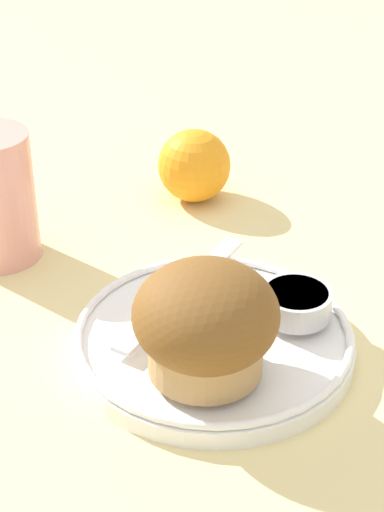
% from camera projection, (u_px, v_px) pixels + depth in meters
% --- Properties ---
extents(ground_plane, '(3.00, 3.00, 0.00)m').
position_uv_depth(ground_plane, '(213.00, 350.00, 0.63)').
color(ground_plane, beige).
extents(plate, '(0.21, 0.21, 0.02)m').
position_uv_depth(plate, '(215.00, 340.00, 0.63)').
color(plate, white).
rests_on(plate, ground_plane).
extents(muffin, '(0.10, 0.10, 0.08)m').
position_uv_depth(muffin, '(206.00, 323.00, 0.56)').
color(muffin, tan).
rests_on(muffin, plate).
extents(cream_ramekin, '(0.05, 0.05, 0.02)m').
position_uv_depth(cream_ramekin, '(296.00, 302.00, 0.63)').
color(cream_ramekin, silver).
rests_on(cream_ramekin, plate).
extents(berry_pair, '(0.03, 0.01, 0.01)m').
position_uv_depth(berry_pair, '(166.00, 306.00, 0.63)').
color(berry_pair, '#B7192D').
rests_on(berry_pair, plate).
extents(butter_knife, '(0.16, 0.09, 0.00)m').
position_uv_depth(butter_knife, '(183.00, 291.00, 0.66)').
color(butter_knife, silver).
rests_on(butter_knife, plate).
extents(orange_fruit, '(0.07, 0.07, 0.07)m').
position_uv_depth(orange_fruit, '(194.00, 166.00, 0.82)').
color(orange_fruit, orange).
rests_on(orange_fruit, ground_plane).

